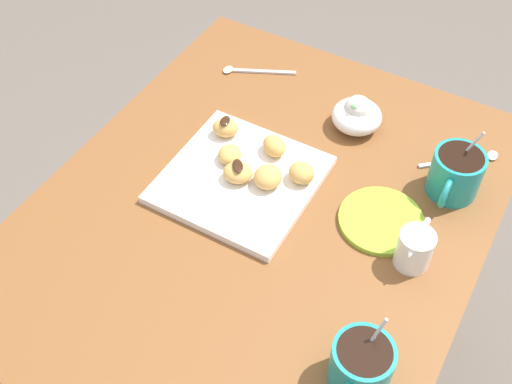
{
  "coord_description": "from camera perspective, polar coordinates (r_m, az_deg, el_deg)",
  "views": [
    {
      "loc": [
        0.64,
        0.35,
        1.63
      ],
      "look_at": [
        -0.01,
        -0.02,
        0.76
      ],
      "focal_mm": 44.62,
      "sensor_mm": 36.0,
      "label": 1
    }
  ],
  "objects": [
    {
      "name": "beignet_0",
      "position": [
        1.15,
        1.08,
        1.37
      ],
      "size": [
        0.06,
        0.05,
        0.04
      ],
      "primitive_type": "ellipsoid",
      "rotation": [
        0.0,
        0.0,
        3.12
      ],
      "color": "#DBA351",
      "rests_on": "pastry_plate_square"
    },
    {
      "name": "loose_spoon_by_plate",
      "position": [
        1.42,
        -0.56,
        10.81
      ],
      "size": [
        0.08,
        0.15,
        0.01
      ],
      "color": "silver",
      "rests_on": "dining_table"
    },
    {
      "name": "loose_spoon_near_saucer",
      "position": [
        1.29,
        18.56,
        2.83
      ],
      "size": [
        0.11,
        0.13,
        0.01
      ],
      "color": "silver",
      "rests_on": "dining_table"
    },
    {
      "name": "beignet_1",
      "position": [
        1.16,
        4.1,
        1.72
      ],
      "size": [
        0.06,
        0.06,
        0.04
      ],
      "primitive_type": "ellipsoid",
      "rotation": [
        0.0,
        0.0,
        2.75
      ],
      "color": "#DBA351",
      "rests_on": "pastry_plate_square"
    },
    {
      "name": "coffee_mug_teal_right",
      "position": [
        0.94,
        9.37,
        -15.09
      ],
      "size": [
        0.13,
        0.09,
        0.13
      ],
      "color": "teal",
      "rests_on": "dining_table"
    },
    {
      "name": "dining_table",
      "position": [
        1.26,
        0.45,
        -5.71
      ],
      "size": [
        0.96,
        0.77,
        0.74
      ],
      "color": "brown",
      "rests_on": "ground_plane"
    },
    {
      "name": "ice_cream_bowl",
      "position": [
        1.29,
        9.04,
        6.86
      ],
      "size": [
        0.1,
        0.1,
        0.07
      ],
      "color": "white",
      "rests_on": "dining_table"
    },
    {
      "name": "beignet_5",
      "position": [
        1.16,
        -1.63,
        1.75
      ],
      "size": [
        0.06,
        0.07,
        0.03
      ],
      "primitive_type": "ellipsoid",
      "rotation": [
        0.0,
        0.0,
        3.5
      ],
      "color": "#DBA351",
      "rests_on": "pastry_plate_square"
    },
    {
      "name": "beignet_4",
      "position": [
        1.2,
        -2.38,
        3.37
      ],
      "size": [
        0.06,
        0.06,
        0.03
      ],
      "primitive_type": "ellipsoid",
      "rotation": [
        0.0,
        0.0,
        5.21
      ],
      "color": "#DBA351",
      "rests_on": "pastry_plate_square"
    },
    {
      "name": "chocolate_drizzle_2",
      "position": [
        1.23,
        -2.79,
        6.4
      ],
      "size": [
        0.03,
        0.02,
        0.0
      ],
      "primitive_type": "ellipsoid",
      "rotation": [
        0.0,
        0.0,
        0.24
      ],
      "color": "#381E11",
      "rests_on": "beignet_2"
    },
    {
      "name": "beignet_2",
      "position": [
        1.24,
        -2.75,
        5.76
      ],
      "size": [
        0.06,
        0.06,
        0.04
      ],
      "primitive_type": "ellipsoid",
      "rotation": [
        0.0,
        0.0,
        0.43
      ],
      "color": "#DBA351",
      "rests_on": "pastry_plate_square"
    },
    {
      "name": "coffee_mug_teal_left",
      "position": [
        1.19,
        17.47,
        1.64
      ],
      "size": [
        0.13,
        0.09,
        0.14
      ],
      "color": "teal",
      "rests_on": "dining_table"
    },
    {
      "name": "pastry_plate_square",
      "position": [
        1.18,
        -1.4,
        1.14
      ],
      "size": [
        0.27,
        0.27,
        0.02
      ],
      "primitive_type": "cube",
      "color": "white",
      "rests_on": "dining_table"
    },
    {
      "name": "ground_plane",
      "position": [
        1.78,
        0.33,
        -16.86
      ],
      "size": [
        8.0,
        8.0,
        0.0
      ],
      "primitive_type": "plane",
      "color": "#665B51"
    },
    {
      "name": "saucer_lime_left",
      "position": [
        1.14,
        11.15,
        -2.51
      ],
      "size": [
        0.15,
        0.15,
        0.01
      ],
      "primitive_type": "cylinder",
      "color": "#9EC633",
      "rests_on": "dining_table"
    },
    {
      "name": "cream_pitcher_white",
      "position": [
        1.08,
        14.09,
        -4.82
      ],
      "size": [
        0.1,
        0.06,
        0.07
      ],
      "color": "white",
      "rests_on": "dining_table"
    },
    {
      "name": "chocolate_drizzle_5",
      "position": [
        1.15,
        -1.65,
        2.37
      ],
      "size": [
        0.04,
        0.04,
        0.0
      ],
      "primitive_type": "ellipsoid",
      "rotation": [
        0.0,
        0.0,
        3.8
      ],
      "color": "#381E11",
      "rests_on": "beignet_5"
    },
    {
      "name": "beignet_3",
      "position": [
        1.21,
        1.64,
        4.15
      ],
      "size": [
        0.06,
        0.07,
        0.03
      ],
      "primitive_type": "ellipsoid",
      "rotation": [
        0.0,
        0.0,
        0.94
      ],
      "color": "#DBA351",
      "rests_on": "pastry_plate_square"
    }
  ]
}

